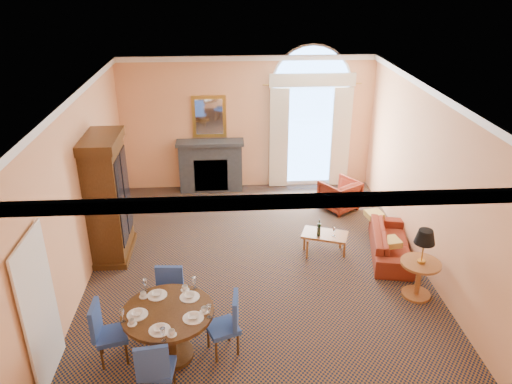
{
  "coord_description": "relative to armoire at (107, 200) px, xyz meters",
  "views": [
    {
      "loc": [
        -0.52,
        -7.71,
        5.09
      ],
      "look_at": [
        0.0,
        0.5,
        1.3
      ],
      "focal_mm": 35.0,
      "sensor_mm": 36.0,
      "label": 1
    }
  ],
  "objects": [
    {
      "name": "armchair",
      "position": [
        4.72,
        1.63,
        -0.8
      ],
      "size": [
        1.03,
        1.03,
        0.69
      ],
      "primitive_type": "imported",
      "rotation": [
        0.0,
        0.0,
        3.72
      ],
      "color": "maroon",
      "rests_on": "ground"
    },
    {
      "name": "side_table",
      "position": [
        5.32,
        -1.68,
        -0.38
      ],
      "size": [
        0.65,
        0.65,
        1.23
      ],
      "color": "#A26030",
      "rests_on": "ground"
    },
    {
      "name": "dining_chair_south",
      "position": [
        1.25,
        -3.62,
        -0.61
      ],
      "size": [
        0.46,
        0.47,
        0.94
      ],
      "rotation": [
        0.0,
        0.0,
        -0.08
      ],
      "color": "navy",
      "rests_on": "ground"
    },
    {
      "name": "dining_chair_east",
      "position": [
        2.17,
        -2.79,
        -0.61
      ],
      "size": [
        0.54,
        0.54,
        0.94
      ],
      "rotation": [
        0.0,
        0.0,
        1.95
      ],
      "color": "navy",
      "rests_on": "ground"
    },
    {
      "name": "coffee_table",
      "position": [
        4.01,
        -0.26,
        -0.74
      ],
      "size": [
        0.95,
        0.73,
        0.76
      ],
      "rotation": [
        0.0,
        0.0,
        -0.35
      ],
      "color": "#A26030",
      "rests_on": "ground"
    },
    {
      "name": "dining_chair_north",
      "position": [
        1.29,
        -2.08,
        -0.61
      ],
      "size": [
        0.51,
        0.51,
        0.94
      ],
      "rotation": [
        0.0,
        0.0,
        2.86
      ],
      "color": "navy",
      "rests_on": "ground"
    },
    {
      "name": "dining_chair_west",
      "position": [
        0.46,
        -2.86,
        -0.61
      ],
      "size": [
        0.51,
        0.51,
        0.94
      ],
      "rotation": [
        0.0,
        0.0,
        -1.32
      ],
      "color": "navy",
      "rests_on": "ground"
    },
    {
      "name": "ground",
      "position": [
        2.72,
        -0.68,
        -1.14
      ],
      "size": [
        7.5,
        7.5,
        0.0
      ],
      "primitive_type": "plane",
      "color": "black",
      "rests_on": "ground"
    },
    {
      "name": "armoire",
      "position": [
        0.0,
        0.0,
        0.0
      ],
      "size": [
        0.68,
        1.2,
        2.36
      ],
      "color": "#38210C",
      "rests_on": "ground"
    },
    {
      "name": "sofa",
      "position": [
        5.27,
        -0.39,
        -0.88
      ],
      "size": [
        1.04,
        1.88,
        0.52
      ],
      "primitive_type": "imported",
      "rotation": [
        0.0,
        0.0,
        1.36
      ],
      "color": "maroon",
      "rests_on": "ground"
    },
    {
      "name": "room_envelope",
      "position": [
        2.69,
        -0.01,
        1.37
      ],
      "size": [
        6.04,
        7.52,
        3.45
      ],
      "color": "#FEB279",
      "rests_on": "ground"
    },
    {
      "name": "dining_table",
      "position": [
        1.35,
        -2.85,
        -0.55
      ],
      "size": [
        1.26,
        1.26,
        0.99
      ],
      "color": "#38210C",
      "rests_on": "ground"
    }
  ]
}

